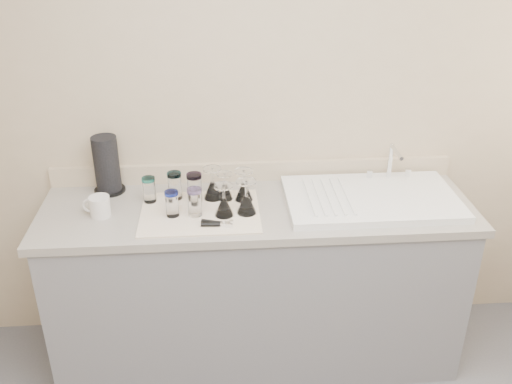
{
  "coord_description": "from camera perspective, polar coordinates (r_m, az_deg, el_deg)",
  "views": [
    {
      "loc": [
        -0.18,
        -1.18,
        2.19
      ],
      "look_at": [
        -0.01,
        1.15,
        1.0
      ],
      "focal_mm": 40.0,
      "sensor_mm": 36.0,
      "label": 1
    }
  ],
  "objects": [
    {
      "name": "goblet_back_left",
      "position": [
        2.75,
        -3.12,
        0.17
      ],
      "size": [
        0.08,
        0.08,
        0.13
      ],
      "color": "white",
      "rests_on": "dish_towel"
    },
    {
      "name": "sink_unit",
      "position": [
        2.8,
        11.48,
        -0.59
      ],
      "size": [
        0.82,
        0.5,
        0.22
      ],
      "color": "white",
      "rests_on": "counter_unit"
    },
    {
      "name": "tumbler_teal",
      "position": [
        2.76,
        -10.63,
        0.25
      ],
      "size": [
        0.06,
        0.06,
        0.13
      ],
      "color": "white",
      "rests_on": "dish_towel"
    },
    {
      "name": "goblet_extra",
      "position": [
        2.76,
        -4.34,
        0.39
      ],
      "size": [
        0.09,
        0.09,
        0.16
      ],
      "color": "white",
      "rests_on": "dish_towel"
    },
    {
      "name": "white_mug",
      "position": [
        2.71,
        -15.4,
        -1.39
      ],
      "size": [
        0.14,
        0.11,
        0.1
      ],
      "color": "silver",
      "rests_on": "counter_unit"
    },
    {
      "name": "paper_towel_roll",
      "position": [
        2.89,
        -14.69,
        2.6
      ],
      "size": [
        0.15,
        0.15,
        0.29
      ],
      "color": "black",
      "rests_on": "counter_unit"
    },
    {
      "name": "goblet_back_right",
      "position": [
        2.73,
        -1.22,
        0.22
      ],
      "size": [
        0.09,
        0.09,
        0.15
      ],
      "color": "white",
      "rests_on": "dish_towel"
    },
    {
      "name": "tumbler_purple",
      "position": [
        2.72,
        -6.16,
        0.44
      ],
      "size": [
        0.07,
        0.07,
        0.14
      ],
      "color": "white",
      "rests_on": "dish_towel"
    },
    {
      "name": "goblet_front_left",
      "position": [
        2.6,
        -3.23,
        -1.32
      ],
      "size": [
        0.09,
        0.09,
        0.15
      ],
      "color": "white",
      "rests_on": "dish_towel"
    },
    {
      "name": "tumbler_cyan",
      "position": [
        2.77,
        -8.12,
        0.66
      ],
      "size": [
        0.07,
        0.07,
        0.14
      ],
      "color": "white",
      "rests_on": "dish_towel"
    },
    {
      "name": "dish_towel",
      "position": [
        2.66,
        -5.6,
        -2.04
      ],
      "size": [
        0.55,
        0.42,
        0.01
      ],
      "primitive_type": "cube",
      "color": "white",
      "rests_on": "counter_unit"
    },
    {
      "name": "room_envelope",
      "position": [
        1.36,
        4.06,
        -1.1
      ],
      "size": [
        3.54,
        3.5,
        2.52
      ],
      "color": "#57575C",
      "rests_on": "ground"
    },
    {
      "name": "can_opener",
      "position": [
        2.54,
        -3.9,
        -3.18
      ],
      "size": [
        0.15,
        0.07,
        0.02
      ],
      "color": "silver",
      "rests_on": "dish_towel"
    },
    {
      "name": "tumbler_blue",
      "position": [
        2.62,
        -8.4,
        -1.14
      ],
      "size": [
        0.06,
        0.06,
        0.12
      ],
      "color": "white",
      "rests_on": "dish_towel"
    },
    {
      "name": "tumbler_lavender",
      "position": [
        2.61,
        -6.15,
        -0.98
      ],
      "size": [
        0.07,
        0.07,
        0.13
      ],
      "color": "white",
      "rests_on": "dish_towel"
    },
    {
      "name": "goblet_front_right",
      "position": [
        2.62,
        -0.96,
        -1.01
      ],
      "size": [
        0.09,
        0.09,
        0.16
      ],
      "color": "white",
      "rests_on": "dish_towel"
    },
    {
      "name": "counter_unit",
      "position": [
        2.96,
        0.14,
        -9.07
      ],
      "size": [
        2.06,
        0.62,
        0.9
      ],
      "color": "slate",
      "rests_on": "ground"
    }
  ]
}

